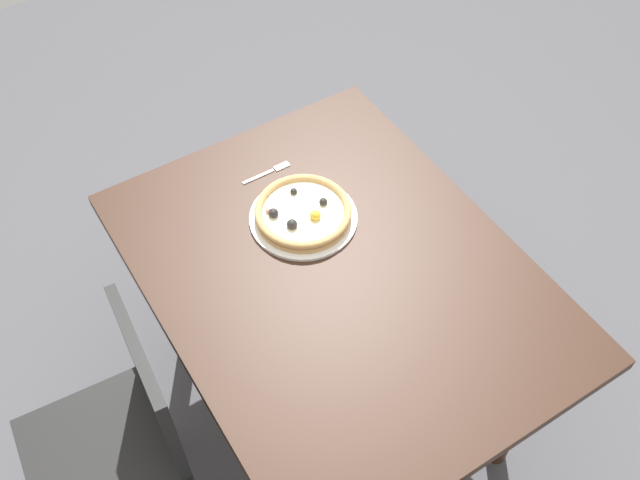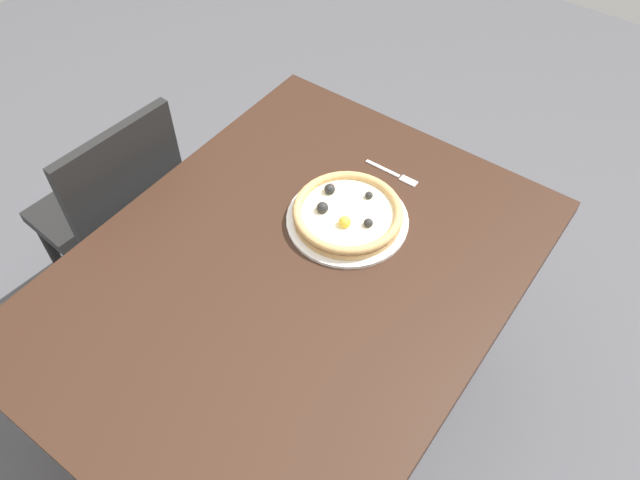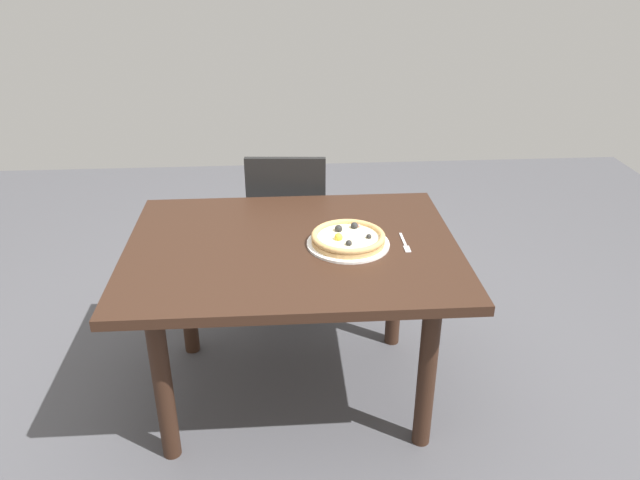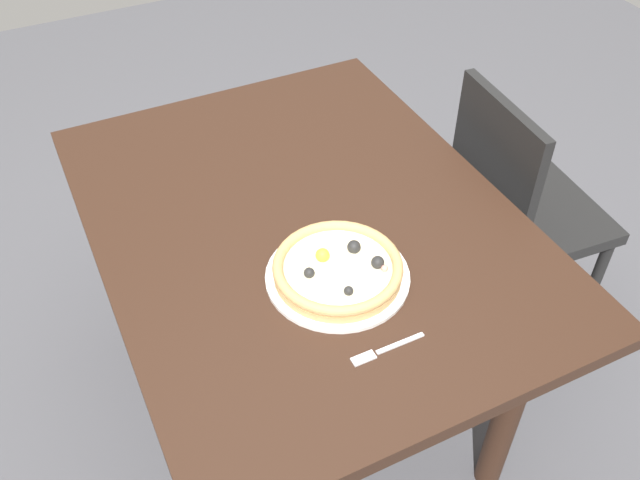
{
  "view_description": "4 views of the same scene",
  "coord_description": "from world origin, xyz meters",
  "views": [
    {
      "loc": [
        0.99,
        -0.68,
        2.36
      ],
      "look_at": [
        -0.11,
        0.01,
        0.75
      ],
      "focal_mm": 40.58,
      "sensor_mm": 36.0,
      "label": 1
    },
    {
      "loc": [
        0.7,
        0.6,
        1.95
      ],
      "look_at": [
        -0.11,
        0.01,
        0.75
      ],
      "focal_mm": 34.76,
      "sensor_mm": 36.0,
      "label": 2
    },
    {
      "loc": [
        0.04,
        2.13,
        1.8
      ],
      "look_at": [
        -0.11,
        0.01,
        0.75
      ],
      "focal_mm": 34.31,
      "sensor_mm": 36.0,
      "label": 3
    },
    {
      "loc": [
        -1.16,
        0.52,
        1.84
      ],
      "look_at": [
        -0.11,
        0.01,
        0.75
      ],
      "focal_mm": 38.71,
      "sensor_mm": 36.0,
      "label": 4
    }
  ],
  "objects": [
    {
      "name": "fork",
      "position": [
        -0.44,
        0.03,
        0.73
      ],
      "size": [
        0.02,
        0.17,
        0.0
      ],
      "rotation": [
        0.0,
        0.0,
        1.57
      ],
      "color": "silver",
      "rests_on": "dining_table"
    },
    {
      "name": "pizza",
      "position": [
        -0.22,
        0.02,
        0.76
      ],
      "size": [
        0.29,
        0.29,
        0.05
      ],
      "color": "tan",
      "rests_on": "plate"
    },
    {
      "name": "chair_near",
      "position": [
        0.0,
        -0.71,
        0.48
      ],
      "size": [
        0.43,
        0.43,
        0.88
      ],
      "rotation": [
        0.0,
        0.0,
        3.07
      ],
      "color": "black",
      "rests_on": "ground"
    },
    {
      "name": "plate",
      "position": [
        -0.22,
        0.02,
        0.73
      ],
      "size": [
        0.32,
        0.32,
        0.01
      ],
      "primitive_type": "cylinder",
      "color": "white",
      "rests_on": "dining_table"
    },
    {
      "name": "ground_plane",
      "position": [
        0.0,
        0.0,
        0.0
      ],
      "size": [
        6.0,
        6.0,
        0.0
      ],
      "primitive_type": "plane",
      "color": "#4C4C51"
    },
    {
      "name": "dining_table",
      "position": [
        0.0,
        0.0,
        0.63
      ],
      "size": [
        1.29,
        0.99,
        0.73
      ],
      "color": "#331E14",
      "rests_on": "ground"
    }
  ]
}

